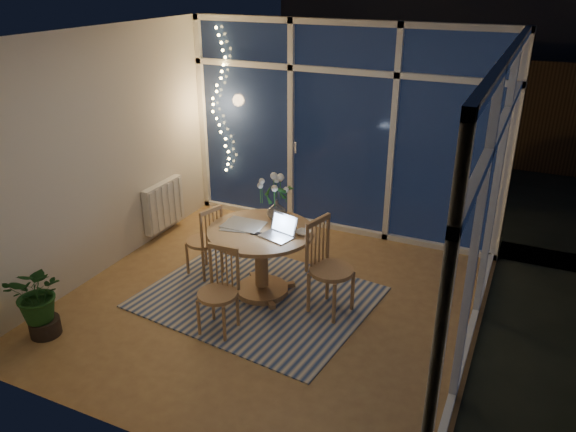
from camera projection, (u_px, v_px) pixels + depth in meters
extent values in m
plane|color=olive|center=(270.00, 302.00, 5.72)|extent=(4.00, 4.00, 0.00)
plane|color=silver|center=(266.00, 36.00, 4.67)|extent=(4.00, 4.00, 0.00)
cube|color=beige|center=(342.00, 131.00, 6.85)|extent=(4.00, 0.04, 2.60)
cube|color=beige|center=(126.00, 283.00, 3.53)|extent=(4.00, 0.04, 2.60)
cube|color=beige|center=(100.00, 155.00, 5.96)|extent=(0.04, 4.00, 2.60)
cube|color=beige|center=(495.00, 220.00, 4.42)|extent=(0.04, 4.00, 2.60)
cube|color=silver|center=(341.00, 132.00, 6.82)|extent=(4.00, 0.10, 2.60)
cube|color=silver|center=(490.00, 219.00, 4.44)|extent=(0.10, 4.00, 2.60)
cube|color=silver|center=(164.00, 205.00, 7.05)|extent=(0.10, 0.70, 0.58)
cube|color=black|center=(425.00, 169.00, 9.70)|extent=(12.00, 6.00, 0.10)
cube|color=#332312|center=(408.00, 106.00, 9.92)|extent=(11.00, 0.08, 1.80)
cube|color=#2F3039|center=(462.00, 17.00, 11.78)|extent=(7.00, 3.00, 2.20)
sphere|color=black|center=(321.00, 157.00, 8.67)|extent=(0.90, 0.90, 0.90)
cube|color=beige|center=(258.00, 297.00, 5.79)|extent=(2.41, 2.02, 0.01)
cylinder|color=#9B7D46|center=(261.00, 262.00, 5.73)|extent=(1.19, 1.19, 0.73)
cube|color=#9B7D46|center=(203.00, 240.00, 6.08)|extent=(0.48, 0.48, 0.84)
cube|color=#9B7D46|center=(331.00, 268.00, 5.37)|extent=(0.56, 0.56, 0.97)
cube|color=#9B7D46|center=(217.00, 292.00, 5.10)|extent=(0.40, 0.40, 0.84)
imported|color=silver|center=(277.00, 210.00, 5.77)|extent=(0.22, 0.22, 0.21)
imported|color=white|center=(303.00, 233.00, 5.48)|extent=(0.17, 0.17, 0.04)
cube|color=silver|center=(246.00, 225.00, 5.67)|extent=(0.42, 0.33, 0.01)
cube|color=black|center=(257.00, 234.00, 5.49)|extent=(0.12, 0.07, 0.01)
imported|color=#18451A|center=(39.00, 299.00, 5.06)|extent=(0.68, 0.64, 0.76)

